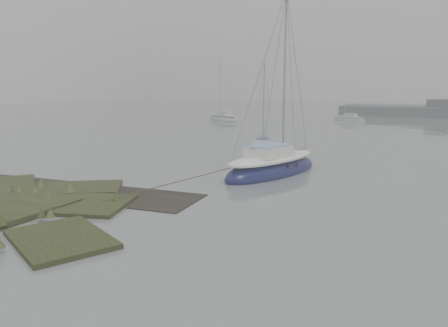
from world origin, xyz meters
TOP-DOWN VIEW (x-y plane):
  - ground at (0.00, 30.00)m, footprint 160.00×160.00m
  - sailboat_main at (2.63, 11.98)m, footprint 4.20×7.57m
  - sailboat_white at (-0.52, 18.50)m, footprint 3.12×5.02m
  - sailboat_far_a at (-15.27, 41.38)m, footprint 6.01×4.46m
  - sailboat_far_c at (-0.40, 47.90)m, footprint 4.62×2.75m

SIDE VIEW (x-z plane):
  - ground at x=0.00m, z-range 0.00..0.00m
  - sailboat_far_c at x=-0.40m, z-range -2.90..3.29m
  - sailboat_white at x=-0.52m, z-range -3.16..3.57m
  - sailboat_far_a at x=-15.27m, z-range -3.84..4.35m
  - sailboat_main at x=2.63m, z-range -4.77..5.40m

